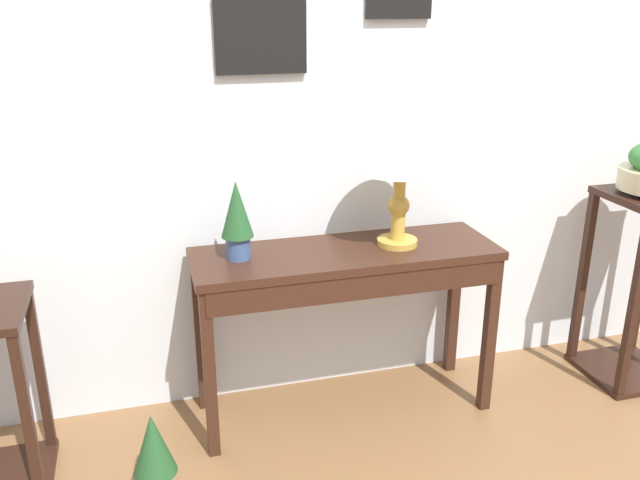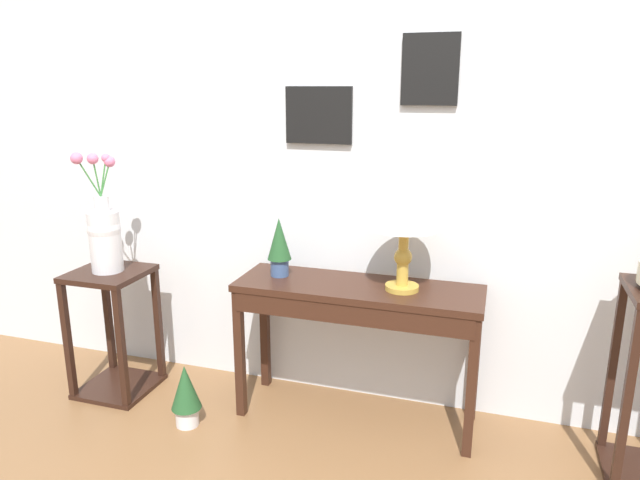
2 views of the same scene
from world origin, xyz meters
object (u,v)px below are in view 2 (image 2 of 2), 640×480
console_table (357,307)px  potted_plant_on_console (279,244)px  table_lamp (405,210)px  flower_vase_tall_left (104,232)px  potted_plant_floor (186,393)px  pedestal_stand_left (114,332)px

console_table → potted_plant_on_console: 0.51m
potted_plant_on_console → console_table: bearing=-6.2°
table_lamp → flower_vase_tall_left: 1.62m
console_table → potted_plant_on_console: bearing=173.8°
console_table → potted_plant_on_console: potted_plant_on_console is taller
console_table → table_lamp: bearing=6.2°
console_table → table_lamp: 0.55m
flower_vase_tall_left → potted_plant_floor: 0.97m
pedestal_stand_left → potted_plant_floor: size_ratio=2.13×
console_table → flower_vase_tall_left: 1.42m
console_table → flower_vase_tall_left: flower_vase_tall_left is taller
potted_plant_on_console → pedestal_stand_left: potted_plant_on_console is taller
pedestal_stand_left → potted_plant_floor: bearing=-20.1°
potted_plant_on_console → flower_vase_tall_left: 0.97m
console_table → table_lamp: size_ratio=2.33×
potted_plant_on_console → potted_plant_floor: bearing=-136.0°
flower_vase_tall_left → potted_plant_floor: bearing=-20.1°
table_lamp → flower_vase_tall_left: flower_vase_tall_left is taller
potted_plant_floor → table_lamp: bearing=18.5°
flower_vase_tall_left → potted_plant_floor: flower_vase_tall_left is taller
potted_plant_on_console → potted_plant_floor: size_ratio=0.92×
table_lamp → potted_plant_floor: 1.45m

